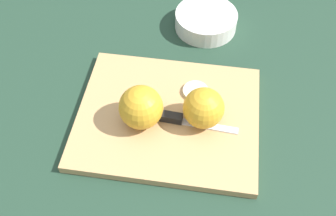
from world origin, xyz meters
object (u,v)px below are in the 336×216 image
(apple_half_left, at_px, (141,107))
(knife, at_px, (173,118))
(apple_half_right, at_px, (204,108))
(bowl, at_px, (206,20))

(apple_half_left, xyz_separation_m, knife, (0.06, 0.01, -0.03))
(apple_half_left, relative_size, knife, 0.47)
(apple_half_right, height_order, bowl, apple_half_right)
(apple_half_left, height_order, apple_half_right, apple_half_left)
(knife, relative_size, bowl, 1.21)
(apple_half_left, relative_size, apple_half_right, 1.07)
(apple_half_left, distance_m, apple_half_right, 0.12)
(bowl, bearing_deg, knife, -100.30)
(apple_half_left, xyz_separation_m, bowl, (0.11, 0.30, -0.04))
(apple_half_left, height_order, bowl, apple_half_left)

